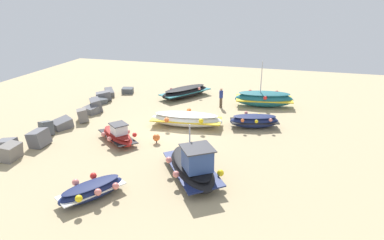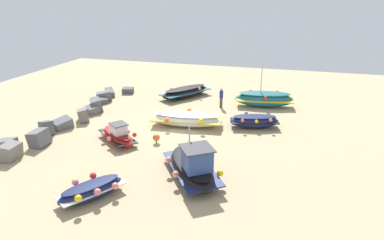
% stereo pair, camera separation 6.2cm
% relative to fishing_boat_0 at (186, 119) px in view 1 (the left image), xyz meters
% --- Properties ---
extents(ground_plane, '(47.02, 47.02, 0.00)m').
position_rel_fishing_boat_0_xyz_m(ground_plane, '(-0.76, 0.54, -0.54)').
color(ground_plane, tan).
extents(fishing_boat_0, '(2.57, 5.58, 1.07)m').
position_rel_fishing_boat_0_xyz_m(fishing_boat_0, '(0.00, 0.00, 0.00)').
color(fishing_boat_0, white).
rests_on(fishing_boat_0, ground_plane).
extents(fishing_boat_1, '(2.52, 5.26, 4.08)m').
position_rel_fishing_boat_0_xyz_m(fishing_boat_1, '(6.36, -5.22, 0.17)').
color(fishing_boat_1, '#1E6670').
rests_on(fishing_boat_1, ground_plane).
extents(fishing_boat_2, '(5.19, 4.43, 2.97)m').
position_rel_fishing_boat_0_xyz_m(fishing_boat_2, '(-7.21, -2.52, 0.13)').
color(fishing_boat_2, black).
rests_on(fishing_boat_2, ground_plane).
extents(fishing_boat_3, '(2.34, 3.85, 1.02)m').
position_rel_fishing_boat_0_xyz_m(fishing_boat_3, '(1.09, -4.94, -0.02)').
color(fishing_boat_3, navy).
rests_on(fishing_boat_3, ground_plane).
extents(fishing_boat_4, '(5.38, 4.45, 1.09)m').
position_rel_fishing_boat_0_xyz_m(fishing_boat_4, '(7.18, 2.28, -0.01)').
color(fishing_boat_4, black).
rests_on(fishing_boat_4, ground_plane).
extents(fishing_boat_5, '(3.42, 2.76, 0.94)m').
position_rel_fishing_boat_0_xyz_m(fishing_boat_5, '(-10.46, 1.65, -0.09)').
color(fishing_boat_5, navy).
rests_on(fishing_boat_5, ground_plane).
extents(fishing_boat_6, '(3.31, 3.68, 1.44)m').
position_rel_fishing_boat_0_xyz_m(fishing_boat_6, '(-4.06, 3.59, -0.07)').
color(fishing_boat_6, maroon).
rests_on(fishing_boat_6, ground_plane).
extents(person_walking, '(0.32, 0.32, 1.75)m').
position_rel_fishing_boat_0_xyz_m(person_walking, '(5.01, -1.64, 0.47)').
color(person_walking, brown).
rests_on(person_walking, ground_plane).
extents(breakwater_rocks, '(16.31, 2.90, 1.28)m').
position_rel_fishing_boat_0_xyz_m(breakwater_rocks, '(-1.20, 8.74, -0.12)').
color(breakwater_rocks, slate).
rests_on(breakwater_rocks, ground_plane).
extents(mooring_buoy_0, '(0.49, 0.49, 0.64)m').
position_rel_fishing_boat_0_xyz_m(mooring_buoy_0, '(-3.55, 1.02, -0.14)').
color(mooring_buoy_0, '#3F3F42').
rests_on(mooring_buoy_0, ground_plane).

